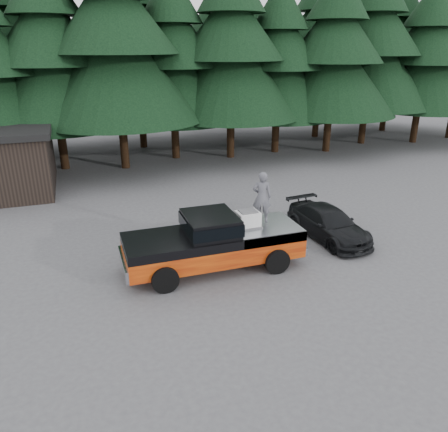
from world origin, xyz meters
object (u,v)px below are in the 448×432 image
object	(u,v)px
air_compressor	(248,220)
man_on_bed	(262,197)
parked_car	(328,223)
pickup_truck	(213,250)

from	to	relation	value
air_compressor	man_on_bed	bearing A→B (deg)	22.87
parked_car	pickup_truck	bearing A→B (deg)	-174.84
pickup_truck	air_compressor	size ratio (longest dim) A/B	8.17
pickup_truck	parked_car	size ratio (longest dim) A/B	1.48
man_on_bed	parked_car	world-z (taller)	man_on_bed
air_compressor	man_on_bed	size ratio (longest dim) A/B	0.42
pickup_truck	parked_car	xyz separation A→B (m)	(4.94, 0.93, -0.08)
air_compressor	man_on_bed	xyz separation A→B (m)	(0.62, 0.29, 0.63)
air_compressor	parked_car	bearing A→B (deg)	11.15
pickup_truck	parked_car	bearing A→B (deg)	10.65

